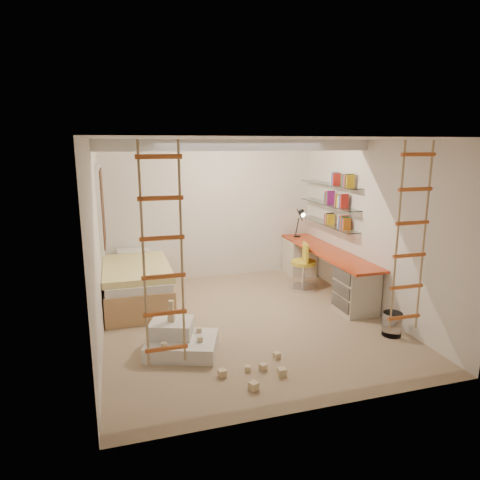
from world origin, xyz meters
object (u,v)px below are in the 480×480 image
object	(u,v)px
desk	(325,269)
play_platform	(179,340)
swivel_chair	(303,272)
bed	(137,283)

from	to	relation	value
desk	play_platform	bearing A→B (deg)	-151.20
desk	swivel_chair	xyz separation A→B (m)	(-0.33, 0.17, -0.09)
bed	swivel_chair	distance (m)	2.88
desk	swivel_chair	distance (m)	0.38
bed	desk	bearing A→B (deg)	-6.49
play_platform	desk	bearing A→B (deg)	28.80
swivel_chair	play_platform	distance (m)	3.01
desk	bed	world-z (taller)	desk
desk	swivel_chair	size ratio (longest dim) A/B	3.30
bed	play_platform	xyz separation A→B (m)	(0.40, -1.90, -0.18)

